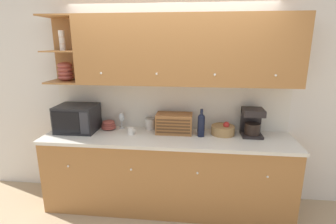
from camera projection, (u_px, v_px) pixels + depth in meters
The scene contains 14 objects.
ground_plane at pixel (170, 191), 3.72m from camera, with size 24.00×24.00×0.00m, color tan.
wall_back at pixel (170, 101), 3.41m from camera, with size 5.39×0.06×2.60m.
counter_unit at pixel (167, 172), 3.28m from camera, with size 3.01×0.68×0.95m.
backsplash_panel at pixel (170, 105), 3.39m from camera, with size 2.99×0.01×0.61m.
upper_cabinets at pixel (182, 50), 3.01m from camera, with size 2.99×0.40×0.79m.
microwave at pixel (77, 118), 3.31m from camera, with size 0.49×0.40×0.33m.
bowl_stack_on_counter at pixel (109, 125), 3.40m from camera, with size 0.19×0.19×0.12m.
wine_glass at pixel (122, 118), 3.41m from camera, with size 0.07×0.07×0.21m.
mug at pixel (131, 131), 3.21m from camera, with size 0.09×0.08×0.09m.
storage_canister at pixel (150, 124), 3.40m from camera, with size 0.13×0.13×0.15m.
bread_box at pixel (174, 123), 3.25m from camera, with size 0.44×0.25×0.24m.
wine_bottle at pixel (201, 124), 3.12m from camera, with size 0.09×0.09×0.34m.
fruit_basket at pixel (223, 130), 3.21m from camera, with size 0.28×0.28×0.17m.
coffee_maker at pixel (252, 122), 3.15m from camera, with size 0.24×0.26×0.34m.
Camera 1 is at (0.34, -3.28, 2.05)m, focal length 28.00 mm.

